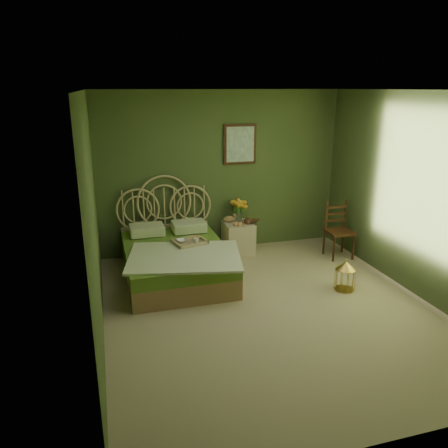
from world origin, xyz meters
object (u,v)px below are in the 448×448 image
object	(u,v)px
nightstand	(238,232)
chair	(337,226)
bed	(175,257)
birdcage	(345,276)

from	to	relation	value
nightstand	chair	world-z (taller)	nightstand
bed	nightstand	distance (m)	1.35
birdcage	chair	bearing A→B (deg)	65.58
chair	birdcage	world-z (taller)	chair
chair	nightstand	bearing A→B (deg)	160.83
bed	birdcage	world-z (taller)	bed
bed	chair	bearing A→B (deg)	2.39
chair	birdcage	bearing A→B (deg)	-112.60
bed	nightstand	world-z (taller)	bed
chair	birdcage	size ratio (longest dim) A/B	2.20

